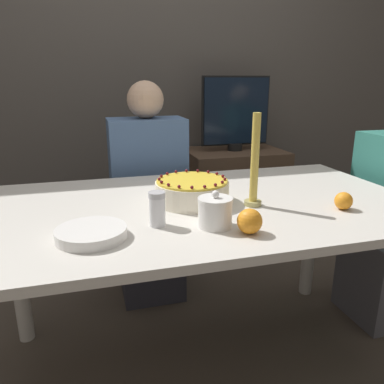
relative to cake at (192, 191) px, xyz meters
The scene contains 13 objects.
ground_plane 0.81m from the cake, 22.81° to the right, with size 12.00×12.00×0.00m, color #4C4238.
wall_behind 1.47m from the cake, 88.28° to the left, with size 8.00×0.05×2.60m.
dining_table 0.15m from the cake, 22.81° to the right, with size 1.65×0.94×0.76m.
cake is the anchor object (origin of this frame).
sugar_bowl 0.26m from the cake, 89.39° to the right, with size 0.11×0.11×0.12m.
sugar_shaker 0.27m from the cake, 130.29° to the right, with size 0.05×0.05×0.11m.
plate_stack 0.45m from the cake, 146.75° to the right, with size 0.21×0.21×0.03m.
candle 0.25m from the cake, 25.36° to the right, with size 0.06×0.06×0.34m.
orange_fruit_0 0.35m from the cake, 75.85° to the right, with size 0.08×0.08×0.08m.
orange_fruit_1 0.55m from the cake, 24.40° to the right, with size 0.06×0.06×0.06m.
person_man_blue_shirt 0.71m from the cake, 95.71° to the left, with size 0.40×0.34×1.21m.
side_cabinet 1.33m from the cake, 60.62° to the left, with size 0.67×0.48×0.74m.
tv_monitor 1.28m from the cake, 60.68° to the left, with size 0.48×0.10×0.50m.
Camera 1 is at (-0.41, -1.29, 1.21)m, focal length 35.00 mm.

